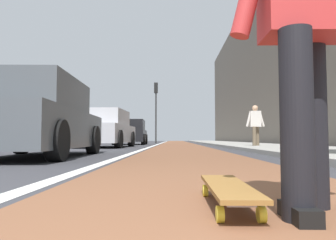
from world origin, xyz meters
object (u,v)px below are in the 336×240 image
(traffic_light, at_px, (156,102))
(pedestrian_distant, at_px, (255,124))
(skateboard, at_px, (228,189))
(parked_car_mid, at_px, (104,129))
(parked_car_far, at_px, (131,133))
(parked_car_near, at_px, (35,120))
(skater_person, at_px, (305,13))

(traffic_light, relative_size, pedestrian_distant, 3.02)
(skateboard, height_order, parked_car_mid, parked_car_mid)
(skateboard, distance_m, traffic_light, 23.11)
(traffic_light, bearing_deg, parked_car_mid, 173.01)
(pedestrian_distant, bearing_deg, skateboard, 164.96)
(skateboard, xyz_separation_m, pedestrian_distant, (9.84, -2.64, 0.79))
(parked_car_far, bearing_deg, parked_car_near, 179.93)
(skateboard, relative_size, skater_person, 0.51)
(skater_person, bearing_deg, parked_car_far, 10.34)
(parked_car_far, distance_m, pedestrian_distant, 9.55)
(parked_car_mid, xyz_separation_m, traffic_light, (11.66, -1.43, 2.48))
(skater_person, relative_size, traffic_light, 0.35)
(skateboard, relative_size, traffic_light, 0.18)
(parked_car_mid, bearing_deg, pedestrian_distant, -103.13)
(parked_car_mid, bearing_deg, parked_car_far, -1.89)
(skater_person, bearing_deg, parked_car_mid, 16.95)
(skater_person, height_order, parked_car_near, skater_person)
(skateboard, bearing_deg, pedestrian_distant, -15.04)
(parked_car_near, bearing_deg, traffic_light, -3.82)
(parked_car_mid, distance_m, parked_car_far, 6.44)
(skateboard, relative_size, parked_car_far, 0.21)
(pedestrian_distant, bearing_deg, parked_car_far, 35.46)
(skater_person, distance_m, traffic_light, 23.19)
(parked_car_near, bearing_deg, skater_person, -144.17)
(parked_car_near, relative_size, traffic_light, 0.88)
(parked_car_mid, height_order, pedestrian_distant, pedestrian_distant)
(parked_car_far, bearing_deg, parked_car_mid, 178.11)
(skateboard, xyz_separation_m, parked_car_near, (4.36, 2.91, 0.62))
(parked_car_mid, height_order, parked_car_far, parked_car_mid)
(parked_car_near, height_order, traffic_light, traffic_light)
(parked_car_mid, distance_m, traffic_light, 12.01)
(parked_car_far, height_order, pedestrian_distant, pedestrian_distant)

